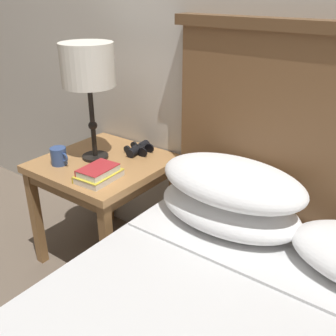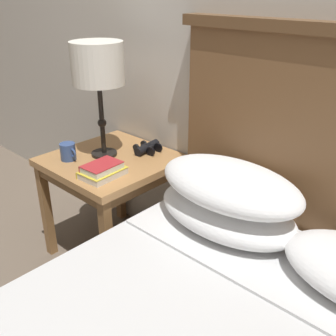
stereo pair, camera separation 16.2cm
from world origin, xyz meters
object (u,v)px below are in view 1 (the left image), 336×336
(book_stacked_on_top, at_px, (98,170))
(nightstand, at_px, (104,174))
(coffee_mug, at_px, (59,156))
(book_on_nightstand, at_px, (99,176))
(binoculars_pair, at_px, (139,149))
(table_lamp, at_px, (88,68))

(book_stacked_on_top, bearing_deg, nightstand, 129.67)
(nightstand, xyz_separation_m, book_stacked_on_top, (0.13, -0.16, 0.12))
(book_stacked_on_top, xyz_separation_m, coffee_mug, (-0.27, 0.00, -0.00))
(book_on_nightstand, bearing_deg, nightstand, 129.94)
(binoculars_pair, distance_m, coffee_mug, 0.40)
(nightstand, xyz_separation_m, table_lamp, (-0.05, 0.00, 0.52))
(nightstand, relative_size, table_lamp, 1.04)
(table_lamp, height_order, coffee_mug, table_lamp)
(table_lamp, distance_m, book_on_nightstand, 0.49)
(book_on_nightstand, distance_m, book_stacked_on_top, 0.03)
(coffee_mug, bearing_deg, book_stacked_on_top, -0.76)
(binoculars_pair, bearing_deg, book_on_nightstand, -80.84)
(nightstand, relative_size, book_stacked_on_top, 3.31)
(table_lamp, bearing_deg, nightstand, -1.65)
(nightstand, height_order, table_lamp, table_lamp)
(table_lamp, relative_size, book_on_nightstand, 2.76)
(nightstand, height_order, book_stacked_on_top, book_stacked_on_top)
(nightstand, height_order, book_on_nightstand, book_on_nightstand)
(nightstand, height_order, coffee_mug, coffee_mug)
(book_stacked_on_top, bearing_deg, binoculars_pair, 99.19)
(nightstand, distance_m, book_on_nightstand, 0.23)
(book_on_nightstand, relative_size, book_stacked_on_top, 1.15)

